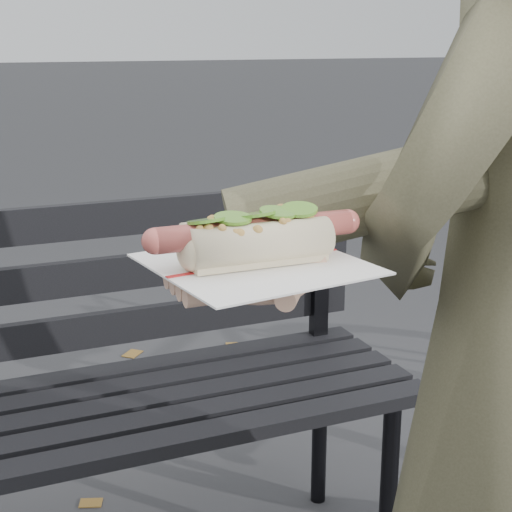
{
  "coord_description": "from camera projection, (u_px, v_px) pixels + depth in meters",
  "views": [
    {
      "loc": [
        -0.23,
        -0.7,
        1.23
      ],
      "look_at": [
        0.06,
        -0.03,
        1.02
      ],
      "focal_mm": 55.0,
      "sensor_mm": 36.0,
      "label": 1
    }
  ],
  "objects": [
    {
      "name": "held_hotdog",
      "position": [
        398.0,
        197.0,
        0.87
      ],
      "size": [
        0.63,
        0.3,
        0.2
      ],
      "color": "#494830"
    },
    {
      "name": "park_bench",
      "position": [
        58.0,
        379.0,
        1.66
      ],
      "size": [
        1.5,
        0.44,
        0.88
      ],
      "color": "black",
      "rests_on": "ground"
    }
  ]
}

